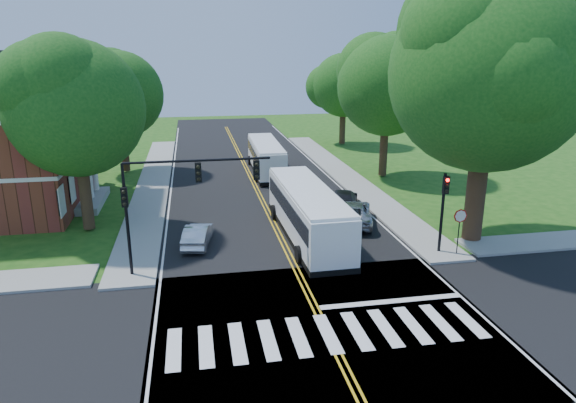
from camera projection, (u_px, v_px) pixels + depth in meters
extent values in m
plane|color=#194B12|center=(325.00, 327.00, 20.87)|extent=(140.00, 140.00, 0.00)
cube|color=black|center=(263.00, 202.00, 37.82)|extent=(14.00, 96.00, 0.01)
cube|color=black|center=(325.00, 327.00, 20.86)|extent=(60.00, 12.00, 0.01)
cube|color=gold|center=(256.00, 188.00, 41.58)|extent=(0.36, 70.00, 0.01)
cube|color=silver|center=(171.00, 193.00, 40.38)|extent=(0.12, 70.00, 0.01)
cube|color=silver|center=(337.00, 185.00, 42.79)|extent=(0.12, 70.00, 0.01)
cube|color=silver|center=(328.00, 333.00, 20.39)|extent=(12.60, 3.00, 0.01)
cube|color=silver|center=(391.00, 301.00, 22.99)|extent=(6.60, 0.40, 0.01)
cube|color=gray|center=(153.00, 183.00, 42.92)|extent=(2.60, 40.00, 0.15)
cube|color=gray|center=(344.00, 175.00, 45.86)|extent=(2.60, 40.00, 0.15)
cylinder|color=#342115|center=(476.00, 189.00, 29.45)|extent=(1.10, 1.10, 6.00)
sphere|color=#2F671E|center=(489.00, 72.00, 27.59)|extent=(10.80, 10.80, 10.80)
cylinder|color=#342115|center=(85.00, 191.00, 31.29)|extent=(0.70, 0.70, 4.80)
sphere|color=#2F671E|center=(76.00, 108.00, 29.86)|extent=(8.00, 8.00, 8.00)
cylinder|color=#342115|center=(124.00, 147.00, 46.51)|extent=(0.70, 0.70, 4.40)
sphere|color=#2F671E|center=(120.00, 95.00, 45.17)|extent=(7.60, 7.60, 7.60)
cylinder|color=#342115|center=(384.00, 147.00, 44.75)|extent=(0.70, 0.70, 5.00)
sphere|color=#2F671E|center=(387.00, 86.00, 43.26)|extent=(8.40, 8.40, 8.40)
cylinder|color=#342115|center=(342.00, 125.00, 60.09)|extent=(0.70, 0.70, 4.40)
sphere|color=#2F671E|center=(344.00, 85.00, 58.79)|extent=(7.20, 7.20, 7.20)
cube|color=silver|center=(85.00, 144.00, 36.25)|extent=(1.40, 6.00, 0.45)
cube|color=gray|center=(91.00, 201.00, 37.44)|extent=(1.80, 6.00, 0.50)
cylinder|color=silver|center=(83.00, 183.00, 34.84)|extent=(0.50, 0.50, 4.20)
cylinder|color=silver|center=(88.00, 176.00, 36.91)|extent=(0.50, 0.50, 4.20)
cylinder|color=silver|center=(94.00, 169.00, 38.98)|extent=(0.50, 0.50, 4.20)
cylinder|color=black|center=(128.00, 230.00, 24.84)|extent=(0.16, 0.16, 4.60)
cube|color=black|center=(124.00, 197.00, 24.21)|extent=(0.30, 0.22, 0.95)
sphere|color=black|center=(123.00, 192.00, 23.99)|extent=(0.18, 0.18, 0.18)
cylinder|color=black|center=(198.00, 161.00, 24.52)|extent=(7.00, 0.12, 0.12)
cube|color=black|center=(198.00, 172.00, 24.53)|extent=(0.30, 0.22, 0.95)
cube|color=black|center=(256.00, 170.00, 25.03)|extent=(0.30, 0.22, 0.95)
cylinder|color=black|center=(442.00, 213.00, 27.77)|extent=(0.16, 0.16, 4.40)
cube|color=black|center=(446.00, 185.00, 27.17)|extent=(0.30, 0.22, 0.95)
sphere|color=#FF0A05|center=(448.00, 180.00, 26.95)|extent=(0.18, 0.18, 0.18)
cylinder|color=black|center=(458.00, 234.00, 27.75)|extent=(0.06, 0.06, 2.20)
cylinder|color=#A50A07|center=(460.00, 216.00, 27.43)|extent=(0.76, 0.04, 0.76)
cube|color=white|center=(307.00, 213.00, 30.31)|extent=(2.74, 11.82, 2.74)
cube|color=black|center=(307.00, 205.00, 30.17)|extent=(2.80, 10.99, 0.95)
cube|color=black|center=(287.00, 183.00, 35.79)|extent=(2.44, 0.14, 1.60)
cube|color=orange|center=(287.00, 170.00, 35.53)|extent=(1.70, 0.13, 0.32)
cube|color=black|center=(307.00, 232.00, 30.66)|extent=(2.80, 11.92, 0.30)
cube|color=white|center=(308.00, 190.00, 29.90)|extent=(2.69, 11.46, 0.22)
cylinder|color=black|center=(312.00, 210.00, 34.52)|extent=(0.34, 0.96, 0.96)
cylinder|color=black|center=(274.00, 212.00, 34.02)|extent=(0.34, 0.96, 0.96)
cylinder|color=black|center=(346.00, 251.00, 27.49)|extent=(0.34, 0.96, 0.96)
cylinder|color=black|center=(299.00, 254.00, 26.99)|extent=(0.34, 0.96, 0.96)
cube|color=white|center=(266.00, 157.00, 46.62)|extent=(2.58, 10.74, 2.49)
cube|color=black|center=(266.00, 152.00, 46.49)|extent=(2.63, 10.00, 0.86)
cube|color=black|center=(260.00, 144.00, 51.64)|extent=(2.22, 0.16, 1.45)
cube|color=orange|center=(259.00, 135.00, 51.40)|extent=(1.54, 0.14, 0.29)
cube|color=black|center=(266.00, 169.00, 46.94)|extent=(2.63, 10.84, 0.27)
cube|color=white|center=(266.00, 143.00, 46.25)|extent=(2.53, 10.42, 0.20)
cylinder|color=black|center=(274.00, 159.00, 50.42)|extent=(0.31, 0.88, 0.87)
cylinder|color=black|center=(250.00, 160.00, 50.06)|extent=(0.31, 0.88, 0.87)
cylinder|color=black|center=(284.00, 176.00, 44.00)|extent=(0.31, 0.88, 0.87)
cylinder|color=black|center=(257.00, 177.00, 43.63)|extent=(0.31, 0.88, 0.87)
imported|color=silver|center=(198.00, 235.00, 29.38)|extent=(1.95, 3.96, 1.25)
imported|color=#A6A9AD|center=(352.00, 212.00, 33.11)|extent=(3.82, 5.76, 1.47)
imported|color=black|center=(344.00, 199.00, 36.27)|extent=(3.32, 4.98, 1.34)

